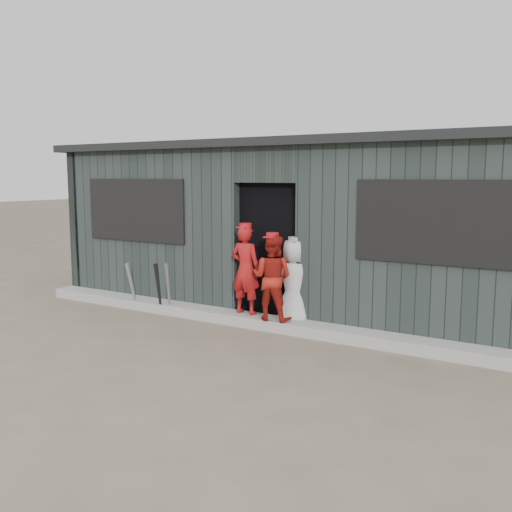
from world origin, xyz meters
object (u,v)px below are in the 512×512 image
Objects in this scene: bat_left at (132,286)px; player_grey_back at (294,283)px; bat_mid at (168,289)px; player_red_right at (272,277)px; bat_right at (159,289)px; dugout at (311,226)px; player_red_left at (246,270)px.

player_grey_back is at bearing 9.65° from bat_left.
player_red_right reaches higher than bat_mid.
player_red_right is 0.36m from player_grey_back.
bat_mid is at bearing -4.55° from player_red_right.
dugout is (1.61, 1.90, 0.88)m from bat_right.
player_red_left is at bearing -18.42° from player_red_right.
bat_left is at bearing -2.10° from player_red_right.
bat_right is 0.64× the size of player_red_left.
dugout reaches higher than bat_left.
player_red_left is (1.40, 0.25, 0.38)m from bat_right.
dugout reaches higher than player_red_left.
player_red_right is (1.80, 0.04, 0.33)m from bat_mid.
player_red_right reaches higher than bat_left.
dugout is at bearing 49.58° from bat_right.
bat_mid is at bearing 46.56° from bat_right.
player_red_left reaches higher than bat_mid.
bat_left is at bearing -138.44° from dugout.
player_red_left reaches higher than bat_right.
bat_mid is 2.51m from dugout.
bat_mid is 2.02m from player_grey_back.
bat_left is at bearing 8.53° from player_red_left.
bat_mid is 0.63× the size of player_red_left.
bat_right is (-0.10, -0.11, 0.00)m from bat_mid.
dugout is at bearing -86.36° from player_red_right.
player_grey_back is 0.15× the size of dugout.
dugout is (-0.47, 1.46, 0.66)m from player_grey_back.
player_red_left reaches higher than player_grey_back.
dugout is (2.15, 1.91, 0.90)m from bat_left.
bat_left is 2.00m from player_red_left.
dugout is at bearing 49.77° from bat_mid.
player_red_left is at bearing 10.28° from bat_right.
bat_mid is at bearing -130.23° from dugout.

